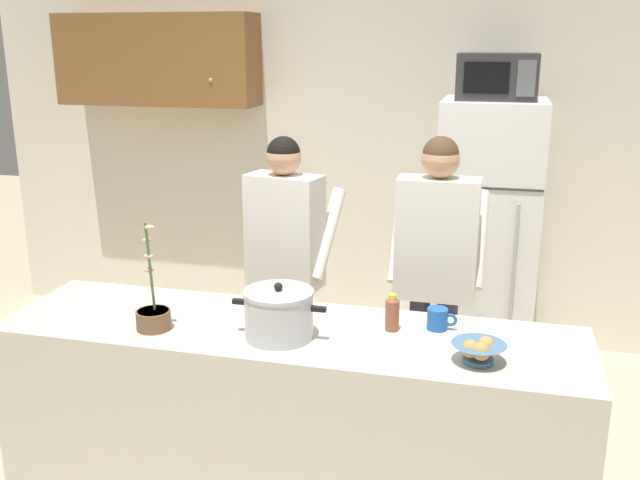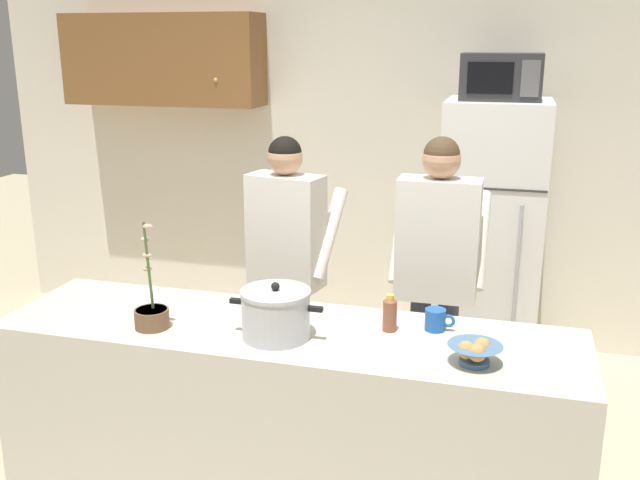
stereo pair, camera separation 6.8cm
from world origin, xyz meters
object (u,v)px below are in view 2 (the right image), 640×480
at_px(person_near_pot, 287,246).
at_px(potted_orchid, 152,313).
at_px(cooking_pot, 276,314).
at_px(bread_bowl, 475,352).
at_px(coffee_mug, 436,320).
at_px(refrigerator, 491,238).
at_px(person_by_sink, 437,255).
at_px(bottle_near_edge, 390,313).
at_px(microwave, 502,77).

bearing_deg(person_near_pot, potted_orchid, -105.22).
xyz_separation_m(cooking_pot, bread_bowl, (0.83, -0.05, -0.05)).
height_order(coffee_mug, potted_orchid, potted_orchid).
height_order(refrigerator, bread_bowl, refrigerator).
height_order(cooking_pot, coffee_mug, cooking_pot).
xyz_separation_m(person_by_sink, potted_orchid, (-1.12, -1.01, -0.06)).
xyz_separation_m(person_near_pot, person_by_sink, (0.84, -0.03, 0.02)).
xyz_separation_m(bottle_near_edge, potted_orchid, (-1.01, -0.24, -0.01)).
distance_m(person_near_pot, cooking_pot, 1.03).
bearing_deg(bottle_near_edge, person_near_pot, 132.33).
relative_size(person_near_pot, person_by_sink, 0.98).
distance_m(refrigerator, bottle_near_edge, 1.79).
bearing_deg(person_by_sink, cooking_pot, -120.36).
relative_size(person_by_sink, bottle_near_edge, 10.12).
bearing_deg(bottle_near_edge, refrigerator, 78.56).
xyz_separation_m(person_by_sink, bottle_near_edge, (-0.11, -0.77, -0.04)).
bearing_deg(coffee_mug, person_by_sink, 96.31).
height_order(microwave, bread_bowl, microwave).
height_order(coffee_mug, bread_bowl, bread_bowl).
bearing_deg(refrigerator, bread_bowl, -89.40).
relative_size(bread_bowl, potted_orchid, 0.44).
relative_size(cooking_pot, bottle_near_edge, 2.48).
bearing_deg(refrigerator, cooking_pot, -112.44).
xyz_separation_m(refrigerator, potted_orchid, (-1.36, -2.00, 0.10)).
xyz_separation_m(coffee_mug, potted_orchid, (-1.20, -0.30, 0.02)).
bearing_deg(coffee_mug, bread_bowl, -58.57).
bearing_deg(bottle_near_edge, cooking_pot, -156.52).
bearing_deg(person_near_pot, coffee_mug, -38.74).
bearing_deg(bread_bowl, person_near_pot, 136.72).
relative_size(microwave, bottle_near_edge, 2.91).
bearing_deg(person_by_sink, person_near_pot, 178.17).
bearing_deg(person_by_sink, coffee_mug, -83.69).
bearing_deg(microwave, person_near_pot, -138.96).
bearing_deg(coffee_mug, cooking_pot, -158.30).
relative_size(cooking_pot, bread_bowl, 1.91).
relative_size(microwave, bread_bowl, 2.24).
bearing_deg(cooking_pot, refrigerator, 67.56).
distance_m(person_near_pot, person_by_sink, 0.84).
xyz_separation_m(coffee_mug, bread_bowl, (0.18, -0.30, 0.00)).
bearing_deg(refrigerator, potted_orchid, -124.25).
distance_m(refrigerator, microwave, 1.03).
distance_m(person_near_pot, bread_bowl, 1.51).
bearing_deg(bread_bowl, cooking_pot, 176.85).
bearing_deg(coffee_mug, bottle_near_edge, -162.66).
xyz_separation_m(refrigerator, person_near_pot, (-1.08, -0.96, 0.13)).
height_order(person_by_sink, bottle_near_edge, person_by_sink).
xyz_separation_m(microwave, bread_bowl, (0.02, -1.98, -0.94)).
distance_m(person_by_sink, coffee_mug, 0.72).
height_order(person_by_sink, coffee_mug, person_by_sink).
bearing_deg(cooking_pot, bread_bowl, -3.15).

